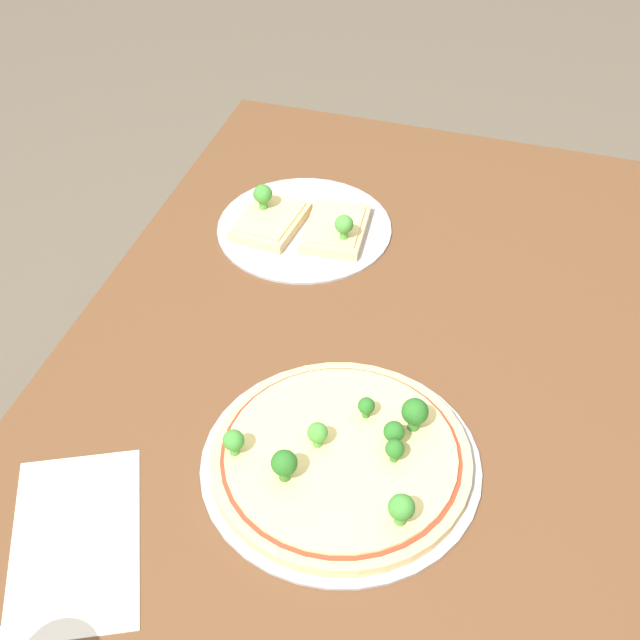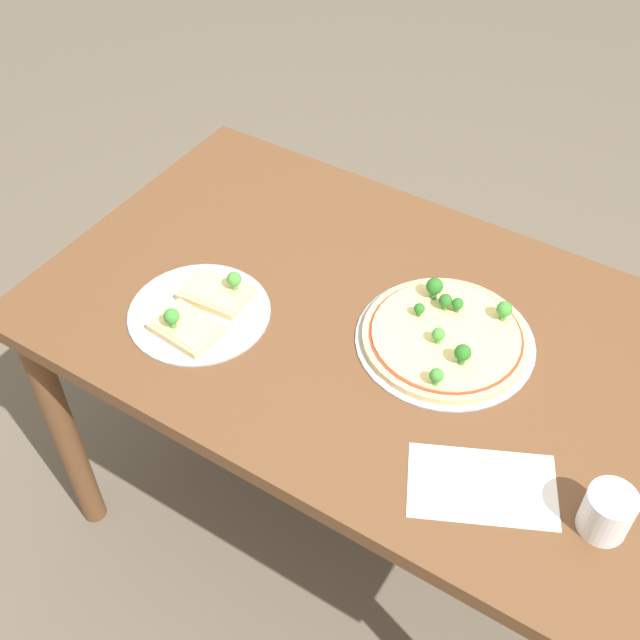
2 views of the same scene
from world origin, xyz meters
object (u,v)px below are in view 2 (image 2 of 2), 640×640
at_px(pizza_tray_whole, 446,336).
at_px(drinking_cup, 607,512).
at_px(pizza_tray_slice, 201,310).
at_px(dining_table, 375,358).

height_order(pizza_tray_whole, drinking_cup, drinking_cup).
relative_size(pizza_tray_whole, pizza_tray_slice, 1.22).
distance_m(dining_table, pizza_tray_slice, 0.37).
relative_size(pizza_tray_whole, drinking_cup, 4.08).
distance_m(dining_table, drinking_cup, 0.57).
height_order(dining_table, drinking_cup, drinking_cup).
bearing_deg(pizza_tray_slice, dining_table, 27.17).
height_order(pizza_tray_slice, drinking_cup, drinking_cup).
bearing_deg(drinking_cup, pizza_tray_slice, 177.47).
bearing_deg(pizza_tray_whole, dining_table, -166.18).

